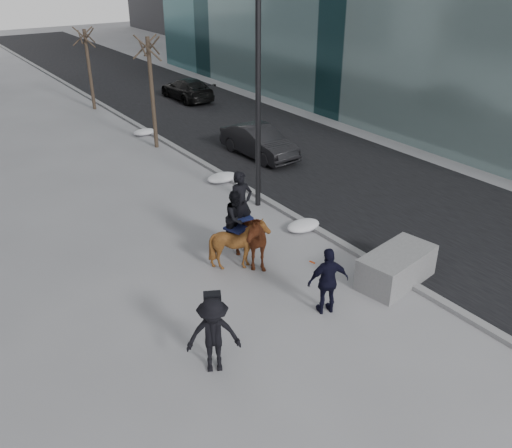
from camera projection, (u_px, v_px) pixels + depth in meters
ground at (282, 292)px, 14.11m from camera, size 120.00×120.00×0.00m
road at (272, 144)px, 25.01m from camera, size 8.00×90.00×0.01m
curb at (196, 159)px, 22.95m from camera, size 0.25×90.00×0.12m
planter at (396, 267)px, 14.38m from camera, size 2.39×1.48×0.89m
car_near at (259, 142)px, 23.19m from camera, size 1.60×4.09×1.33m
car_far at (187, 89)px, 32.17m from camera, size 1.84×4.41×1.27m
tree_near at (152, 88)px, 23.41m from camera, size 1.20×1.20×5.32m
tree_far at (89, 66)px, 29.48m from camera, size 1.20×1.20×4.75m
mounted_left at (244, 231)px, 15.02m from camera, size 1.10×2.17×2.72m
mounted_right at (239, 238)px, 14.88m from camera, size 1.55×1.65×2.25m
feeder at (328, 281)px, 12.98m from camera, size 1.11×1.02×1.75m
camera_crew at (213, 335)px, 11.14m from camera, size 1.31×1.10×1.75m
lamppost at (260, 59)px, 16.66m from camera, size 0.25×1.56×9.09m
snow_piles at (217, 175)px, 21.13m from camera, size 1.24×12.89×0.31m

